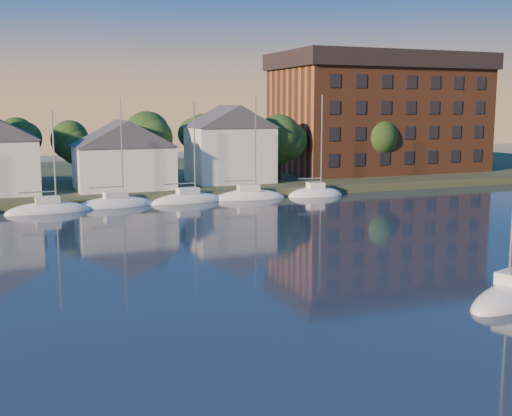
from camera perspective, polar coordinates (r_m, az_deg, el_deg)
shoreline_land at (r=96.43m, az=-10.00°, el=2.54°), size 160.00×50.00×2.00m
wooden_dock at (r=74.23m, az=-6.35°, el=0.74°), size 120.00×3.00×1.00m
clubhouse_centre at (r=77.23m, az=-11.72°, el=4.76°), size 11.55×8.40×8.08m
clubhouse_east at (r=82.68m, az=-2.35°, el=5.80°), size 10.50×8.40×9.80m
condo_block at (r=99.40m, az=10.89°, el=8.36°), size 31.00×17.00×17.40m
tree_line at (r=84.69m, az=-7.12°, el=6.61°), size 93.40×5.40×8.90m
moored_fleet at (r=69.06m, az=-15.32°, el=-0.06°), size 63.50×2.40×12.05m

